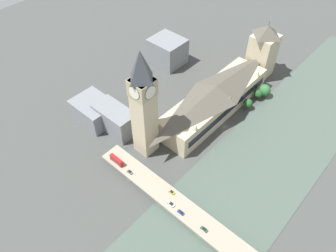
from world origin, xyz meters
TOP-DOWN VIEW (x-y plane):
  - ground_plane at (0.00, 0.00)m, footprint 600.00×600.00m
  - river_water at (-39.47, 0.00)m, footprint 66.93×360.00m
  - parliament_hall at (16.53, -8.00)m, footprint 27.52×103.92m
  - clock_tower at (28.91, 54.26)m, footprint 13.84×13.84m
  - victoria_tower at (16.58, -73.76)m, footprint 19.60×19.60m
  - road_bridge at (-39.47, 75.54)m, footprint 165.86×13.94m
  - double_decker_bus_lead at (31.83, 79.05)m, footprint 10.92×2.50m
  - car_northbound_lead at (-40.20, 78.05)m, footprint 4.48×1.78m
  - car_northbound_mid at (-10.59, 72.19)m, footprint 3.91×1.78m
  - car_northbound_tail at (-23.70, 78.88)m, footprint 4.28×1.86m
  - car_southbound_lead at (-15.88, 78.59)m, footprint 4.65×1.86m
  - car_southbound_tail at (19.51, 78.98)m, footprint 4.09×1.93m
  - city_block_west at (78.90, 59.13)m, footprint 30.95×24.17m
  - city_block_center at (87.98, -33.19)m, footprint 28.97×25.66m
  - city_block_east at (59.18, 55.61)m, footprint 32.46×16.79m
  - tree_embankment_near at (-1.75, -27.70)m, footprint 7.04×7.04m
  - tree_embankment_mid at (-1.83, -43.19)m, footprint 6.70×6.70m
  - tree_embankment_far at (-3.61, -49.48)m, footprint 9.57×9.57m

SIDE VIEW (x-z plane):
  - ground_plane at x=0.00m, z-range 0.00..0.00m
  - river_water at x=-39.47m, z-range 0.00..0.30m
  - road_bridge at x=-39.47m, z-range 1.47..6.18m
  - car_northbound_lead at x=-40.20m, z-range 4.72..6.03m
  - car_northbound_tail at x=-23.70m, z-range 4.71..6.06m
  - car_southbound_lead at x=-15.88m, z-range 4.71..6.14m
  - car_northbound_mid at x=-10.59m, z-range 4.70..6.15m
  - car_southbound_tail at x=19.51m, z-range 4.71..6.16m
  - tree_embankment_mid at x=-1.83m, z-range 1.40..10.93m
  - tree_embankment_near at x=-1.75m, z-range 1.33..11.08m
  - tree_embankment_far at x=-3.61m, z-range 1.11..12.92m
  - double_decker_bus_lead at x=31.83m, z-range 4.96..9.84m
  - city_block_west at x=78.90m, z-range 0.00..16.62m
  - city_block_east at x=59.18m, z-range 0.00..19.34m
  - city_block_center at x=87.98m, z-range 0.00..23.48m
  - parliament_hall at x=16.53m, z-range -0.10..25.51m
  - victoria_tower at x=16.58m, z-range -2.00..48.70m
  - clock_tower at x=28.91m, z-range 2.58..83.15m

